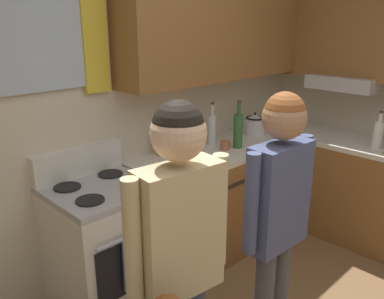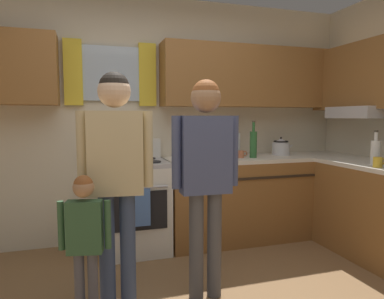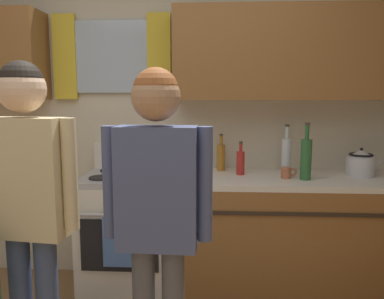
{
  "view_description": "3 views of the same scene",
  "coord_description": "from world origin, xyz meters",
  "px_view_note": "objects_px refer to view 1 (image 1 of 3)",
  "views": [
    {
      "loc": [
        -1.44,
        -0.55,
        1.92
      ],
      "look_at": [
        0.04,
        0.95,
        1.24
      ],
      "focal_mm": 37.7,
      "sensor_mm": 36.0,
      "label": 1
    },
    {
      "loc": [
        -0.64,
        -1.86,
        1.34
      ],
      "look_at": [
        0.25,
        1.03,
        1.05
      ],
      "focal_mm": 32.43,
      "sensor_mm": 36.0,
      "label": 2
    },
    {
      "loc": [
        0.44,
        -1.21,
        1.48
      ],
      "look_at": [
        0.31,
        0.91,
        1.18
      ],
      "focal_mm": 36.08,
      "sensor_mm": 36.0,
      "label": 3
    }
  ],
  "objects_px": {
    "bottle_oil_amber": "(161,142)",
    "adult_holding_child": "(180,244)",
    "adult_in_plaid": "(278,207)",
    "bottle_wine_green": "(238,130)",
    "stovetop_kettle": "(255,124)",
    "stove_oven": "(105,246)",
    "bottle_milk_white": "(378,134)",
    "bottle_tall_clear": "(212,129)",
    "cup_terracotta": "(225,145)",
    "bottle_sauce_red": "(187,144)"
  },
  "relations": [
    {
      "from": "bottle_oil_amber",
      "to": "adult_holding_child",
      "type": "height_order",
      "value": "adult_holding_child"
    },
    {
      "from": "adult_holding_child",
      "to": "adult_in_plaid",
      "type": "xyz_separation_m",
      "value": [
        0.63,
        -0.06,
        -0.02
      ]
    },
    {
      "from": "bottle_wine_green",
      "to": "stovetop_kettle",
      "type": "height_order",
      "value": "bottle_wine_green"
    },
    {
      "from": "stove_oven",
      "to": "adult_in_plaid",
      "type": "relative_size",
      "value": 0.69
    },
    {
      "from": "stove_oven",
      "to": "bottle_milk_white",
      "type": "xyz_separation_m",
      "value": [
        2.07,
        -0.91,
        0.55
      ]
    },
    {
      "from": "bottle_tall_clear",
      "to": "bottle_milk_white",
      "type": "bearing_deg",
      "value": -48.31
    },
    {
      "from": "adult_in_plaid",
      "to": "cup_terracotta",
      "type": "bearing_deg",
      "value": 53.07
    },
    {
      "from": "bottle_wine_green",
      "to": "bottle_milk_white",
      "type": "xyz_separation_m",
      "value": [
        0.81,
        -0.82,
        -0.03
      ]
    },
    {
      "from": "cup_terracotta",
      "to": "bottle_tall_clear",
      "type": "bearing_deg",
      "value": 81.81
    },
    {
      "from": "stove_oven",
      "to": "bottle_wine_green",
      "type": "xyz_separation_m",
      "value": [
        1.26,
        -0.09,
        0.58
      ]
    },
    {
      "from": "bottle_wine_green",
      "to": "adult_holding_child",
      "type": "bearing_deg",
      "value": -148.74
    },
    {
      "from": "stove_oven",
      "to": "bottle_sauce_red",
      "type": "relative_size",
      "value": 4.48
    },
    {
      "from": "stove_oven",
      "to": "bottle_tall_clear",
      "type": "distance_m",
      "value": 1.3
    },
    {
      "from": "stove_oven",
      "to": "bottle_wine_green",
      "type": "relative_size",
      "value": 2.79
    },
    {
      "from": "stovetop_kettle",
      "to": "adult_holding_child",
      "type": "distance_m",
      "value": 2.22
    },
    {
      "from": "stove_oven",
      "to": "bottle_oil_amber",
      "type": "xyz_separation_m",
      "value": [
        0.68,
        0.2,
        0.54
      ]
    },
    {
      "from": "bottle_wine_green",
      "to": "adult_holding_child",
      "type": "height_order",
      "value": "adult_holding_child"
    },
    {
      "from": "adult_holding_child",
      "to": "adult_in_plaid",
      "type": "distance_m",
      "value": 0.63
    },
    {
      "from": "bottle_wine_green",
      "to": "adult_in_plaid",
      "type": "relative_size",
      "value": 0.25
    },
    {
      "from": "bottle_sauce_red",
      "to": "bottle_oil_amber",
      "type": "bearing_deg",
      "value": 133.84
    },
    {
      "from": "stove_oven",
      "to": "adult_in_plaid",
      "type": "distance_m",
      "value": 1.26
    },
    {
      "from": "stovetop_kettle",
      "to": "stove_oven",
      "type": "bearing_deg",
      "value": -178.07
    },
    {
      "from": "bottle_sauce_red",
      "to": "stove_oven",
      "type": "bearing_deg",
      "value": -176.22
    },
    {
      "from": "bottle_milk_white",
      "to": "adult_holding_child",
      "type": "distance_m",
      "value": 2.33
    },
    {
      "from": "bottle_sauce_red",
      "to": "stovetop_kettle",
      "type": "height_order",
      "value": "bottle_sauce_red"
    },
    {
      "from": "bottle_tall_clear",
      "to": "stovetop_kettle",
      "type": "bearing_deg",
      "value": -5.42
    },
    {
      "from": "stove_oven",
      "to": "cup_terracotta",
      "type": "bearing_deg",
      "value": -3.01
    },
    {
      "from": "bottle_oil_amber",
      "to": "bottle_milk_white",
      "type": "xyz_separation_m",
      "value": [
        1.39,
        -1.11,
        0.01
      ]
    },
    {
      "from": "bottle_wine_green",
      "to": "bottle_tall_clear",
      "type": "bearing_deg",
      "value": 116.18
    },
    {
      "from": "bottle_tall_clear",
      "to": "bottle_oil_amber",
      "type": "relative_size",
      "value": 1.28
    },
    {
      "from": "bottle_wine_green",
      "to": "adult_in_plaid",
      "type": "bearing_deg",
      "value": -132.02
    },
    {
      "from": "bottle_sauce_red",
      "to": "bottle_wine_green",
      "type": "distance_m",
      "value": 0.47
    },
    {
      "from": "stove_oven",
      "to": "cup_terracotta",
      "type": "height_order",
      "value": "stove_oven"
    },
    {
      "from": "bottle_wine_green",
      "to": "bottle_sauce_red",
      "type": "bearing_deg",
      "value": 161.4
    },
    {
      "from": "stove_oven",
      "to": "bottle_sauce_red",
      "type": "bearing_deg",
      "value": 3.78
    },
    {
      "from": "adult_holding_child",
      "to": "bottle_tall_clear",
      "type": "bearing_deg",
      "value": 38.32
    },
    {
      "from": "bottle_oil_amber",
      "to": "bottle_milk_white",
      "type": "bearing_deg",
      "value": -38.72
    },
    {
      "from": "stove_oven",
      "to": "adult_holding_child",
      "type": "distance_m",
      "value": 1.19
    },
    {
      "from": "bottle_tall_clear",
      "to": "stove_oven",
      "type": "bearing_deg",
      "value": -174.75
    },
    {
      "from": "adult_holding_child",
      "to": "cup_terracotta",
      "type": "bearing_deg",
      "value": 34.38
    },
    {
      "from": "stove_oven",
      "to": "bottle_milk_white",
      "type": "bearing_deg",
      "value": -23.75
    },
    {
      "from": "cup_terracotta",
      "to": "adult_holding_child",
      "type": "relative_size",
      "value": 0.07
    },
    {
      "from": "cup_terracotta",
      "to": "stovetop_kettle",
      "type": "xyz_separation_m",
      "value": [
        0.55,
        0.12,
        0.06
      ]
    },
    {
      "from": "bottle_oil_amber",
      "to": "adult_holding_child",
      "type": "distance_m",
      "value": 1.53
    },
    {
      "from": "bottle_oil_amber",
      "to": "cup_terracotta",
      "type": "xyz_separation_m",
      "value": [
        0.46,
        -0.26,
        -0.07
      ]
    },
    {
      "from": "cup_terracotta",
      "to": "adult_holding_child",
      "type": "height_order",
      "value": "adult_holding_child"
    },
    {
      "from": "bottle_sauce_red",
      "to": "cup_terracotta",
      "type": "height_order",
      "value": "bottle_sauce_red"
    },
    {
      "from": "bottle_sauce_red",
      "to": "bottle_milk_white",
      "type": "height_order",
      "value": "bottle_milk_white"
    },
    {
      "from": "bottle_tall_clear",
      "to": "bottle_sauce_red",
      "type": "bearing_deg",
      "value": -171.23
    },
    {
      "from": "bottle_oil_amber",
      "to": "adult_in_plaid",
      "type": "bearing_deg",
      "value": -103.56
    }
  ]
}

